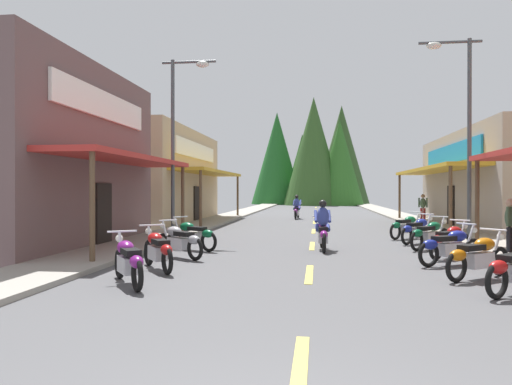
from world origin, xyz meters
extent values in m
cube|color=#4C4C4F|center=(0.00, 22.68, -0.05)|extent=(9.70, 75.35, 0.10)
cube|color=gray|center=(-5.88, 22.68, 0.06)|extent=(2.07, 75.35, 0.12)
cube|color=gray|center=(5.88, 22.68, 0.06)|extent=(2.07, 75.35, 0.12)
cube|color=#E0C64C|center=(0.00, 2.00, 0.01)|extent=(0.16, 2.40, 0.01)
cube|color=#E0C64C|center=(0.00, 7.85, 0.01)|extent=(0.16, 2.40, 0.01)
cube|color=#E0C64C|center=(0.00, 13.29, 0.01)|extent=(0.16, 2.40, 0.01)
cube|color=#E0C64C|center=(0.00, 19.13, 0.01)|extent=(0.16, 2.40, 0.01)
cube|color=#E0C64C|center=(0.00, 25.27, 0.01)|extent=(0.16, 2.40, 0.01)
cube|color=#E0C64C|center=(0.00, 30.55, 0.01)|extent=(0.16, 2.40, 0.01)
cube|color=#E0C64C|center=(0.00, 35.74, 0.01)|extent=(0.16, 2.40, 0.01)
cube|color=#E0C64C|center=(0.00, 42.66, 0.01)|extent=(0.16, 2.40, 0.01)
cube|color=#E0C64C|center=(0.00, 49.51, 0.01)|extent=(0.16, 2.40, 0.01)
cube|color=brown|center=(-10.11, 12.33, 3.01)|extent=(6.39, 9.35, 6.03)
cube|color=#B72D28|center=(-6.02, 12.33, 2.90)|extent=(1.80, 8.42, 0.16)
cylinder|color=brown|center=(-5.32, 8.32, 1.41)|extent=(0.14, 0.14, 2.82)
cylinder|color=brown|center=(-5.32, 16.34, 1.41)|extent=(0.14, 0.14, 2.82)
cube|color=white|center=(-6.86, 12.33, 4.70)|extent=(0.10, 6.55, 0.90)
cube|color=black|center=(-6.88, 12.33, 1.05)|extent=(0.08, 1.10, 2.10)
cube|color=tan|center=(-10.90, 24.71, 2.68)|extent=(7.96, 12.28, 5.36)
cube|color=gold|center=(-6.02, 24.71, 2.90)|extent=(1.80, 11.05, 0.16)
cylinder|color=brown|center=(-5.32, 19.39, 1.41)|extent=(0.14, 0.14, 2.82)
cylinder|color=brown|center=(-5.32, 30.04, 1.41)|extent=(0.14, 0.14, 2.82)
cube|color=white|center=(-6.86, 24.71, 4.18)|extent=(0.10, 8.59, 0.90)
cube|color=black|center=(-6.88, 24.71, 1.05)|extent=(0.08, 1.10, 2.10)
cylinder|color=brown|center=(5.32, 13.49, 1.41)|extent=(0.14, 0.14, 2.82)
cube|color=gold|center=(6.02, 22.55, 2.90)|extent=(1.80, 12.17, 0.16)
cylinder|color=brown|center=(5.32, 16.66, 1.41)|extent=(0.14, 0.14, 2.82)
cylinder|color=brown|center=(5.32, 28.43, 1.41)|extent=(0.14, 0.14, 2.82)
cube|color=#197FCC|center=(6.86, 22.55, 3.72)|extent=(0.10, 9.46, 0.90)
cube|color=black|center=(6.88, 22.55, 1.05)|extent=(0.08, 1.10, 2.10)
cylinder|color=#474C51|center=(-5.25, 14.73, 3.39)|extent=(0.14, 0.14, 6.78)
cylinder|color=#474C51|center=(-4.62, 14.73, 6.68)|extent=(2.06, 0.10, 0.10)
ellipsoid|color=silver|center=(-4.09, 14.73, 6.58)|extent=(0.50, 0.30, 0.24)
cylinder|color=#474C51|center=(5.25, 14.07, 3.49)|extent=(0.14, 0.14, 6.97)
cylinder|color=#474C51|center=(4.62, 14.07, 6.87)|extent=(2.06, 0.10, 0.10)
ellipsoid|color=silver|center=(4.09, 14.07, 6.77)|extent=(0.50, 0.30, 0.24)
torus|color=black|center=(3.22, 5.75, 0.32)|extent=(0.55, 0.49, 0.64)
ellipsoid|color=#A51414|center=(3.26, 5.78, 0.55)|extent=(0.49, 0.47, 0.24)
torus|color=black|center=(4.13, 8.18, 0.32)|extent=(0.56, 0.48, 0.64)
torus|color=black|center=(2.96, 7.23, 0.32)|extent=(0.56, 0.48, 0.64)
cube|color=silver|center=(3.55, 7.71, 0.40)|extent=(0.72, 0.66, 0.32)
ellipsoid|color=#BF660C|center=(3.70, 7.83, 0.72)|extent=(0.64, 0.60, 0.28)
cube|color=black|center=(3.35, 7.55, 0.68)|extent=(0.64, 0.60, 0.12)
ellipsoid|color=#BF660C|center=(3.00, 7.27, 0.55)|extent=(0.49, 0.46, 0.24)
cylinder|color=silver|center=(4.03, 8.10, 0.65)|extent=(0.33, 0.28, 0.71)
cylinder|color=silver|center=(3.93, 8.02, 1.02)|extent=(0.41, 0.49, 0.04)
sphere|color=white|center=(4.15, 8.20, 0.85)|extent=(0.16, 0.16, 0.16)
torus|color=black|center=(4.12, 9.96, 0.32)|extent=(0.60, 0.42, 0.64)
torus|color=black|center=(2.85, 9.16, 0.32)|extent=(0.60, 0.42, 0.64)
cube|color=silver|center=(3.48, 9.56, 0.40)|extent=(0.74, 0.61, 0.32)
ellipsoid|color=navy|center=(3.65, 9.67, 0.72)|extent=(0.64, 0.57, 0.28)
cube|color=black|center=(3.27, 9.43, 0.68)|extent=(0.66, 0.56, 0.12)
ellipsoid|color=navy|center=(2.89, 9.19, 0.55)|extent=(0.50, 0.44, 0.24)
cylinder|color=silver|center=(4.01, 9.89, 0.65)|extent=(0.35, 0.25, 0.71)
cylinder|color=silver|center=(3.91, 9.83, 1.02)|extent=(0.35, 0.53, 0.04)
sphere|color=white|center=(4.15, 9.98, 0.85)|extent=(0.16, 0.16, 0.16)
torus|color=black|center=(4.34, 11.48, 0.32)|extent=(0.51, 0.53, 0.64)
torus|color=black|center=(3.31, 10.39, 0.32)|extent=(0.51, 0.53, 0.64)
cube|color=silver|center=(3.83, 10.93, 0.40)|extent=(0.69, 0.70, 0.32)
ellipsoid|color=#A51414|center=(3.96, 11.08, 0.72)|extent=(0.62, 0.63, 0.28)
cube|color=black|center=(3.65, 10.75, 0.68)|extent=(0.62, 0.63, 0.12)
ellipsoid|color=#A51414|center=(3.34, 10.42, 0.55)|extent=(0.48, 0.48, 0.24)
cylinder|color=silver|center=(4.25, 11.38, 0.65)|extent=(0.30, 0.31, 0.71)
cylinder|color=silver|center=(4.17, 11.29, 1.02)|extent=(0.46, 0.44, 0.04)
sphere|color=white|center=(4.36, 11.50, 0.85)|extent=(0.16, 0.16, 0.16)
torus|color=black|center=(4.25, 13.36, 0.32)|extent=(0.52, 0.53, 0.64)
torus|color=black|center=(3.19, 12.30, 0.32)|extent=(0.52, 0.53, 0.64)
cube|color=silver|center=(3.72, 12.83, 0.40)|extent=(0.69, 0.69, 0.32)
ellipsoid|color=#0C5933|center=(3.86, 12.97, 0.72)|extent=(0.62, 0.62, 0.28)
cube|color=black|center=(3.54, 12.65, 0.68)|extent=(0.62, 0.62, 0.12)
ellipsoid|color=#0C5933|center=(3.23, 12.33, 0.55)|extent=(0.48, 0.48, 0.24)
cylinder|color=silver|center=(4.15, 13.27, 0.65)|extent=(0.30, 0.31, 0.71)
cylinder|color=silver|center=(4.07, 13.19, 1.02)|extent=(0.45, 0.45, 0.04)
sphere|color=white|center=(4.27, 13.39, 0.85)|extent=(0.16, 0.16, 0.16)
torus|color=black|center=(4.19, 15.06, 0.32)|extent=(0.50, 0.54, 0.64)
torus|color=black|center=(3.18, 13.95, 0.32)|extent=(0.50, 0.54, 0.64)
cube|color=silver|center=(3.68, 14.51, 0.40)|extent=(0.68, 0.71, 0.32)
ellipsoid|color=navy|center=(3.82, 14.66, 0.72)|extent=(0.61, 0.63, 0.28)
cube|color=black|center=(3.52, 14.32, 0.68)|extent=(0.61, 0.63, 0.12)
ellipsoid|color=navy|center=(3.22, 13.99, 0.55)|extent=(0.47, 0.49, 0.24)
cylinder|color=silver|center=(4.10, 14.97, 0.65)|extent=(0.29, 0.32, 0.71)
cylinder|color=silver|center=(4.02, 14.88, 1.02)|extent=(0.47, 0.43, 0.04)
sphere|color=white|center=(4.21, 15.09, 0.85)|extent=(0.16, 0.16, 0.16)
torus|color=black|center=(4.13, 16.71, 0.32)|extent=(0.52, 0.53, 0.64)
torus|color=black|center=(3.07, 15.65, 0.32)|extent=(0.52, 0.53, 0.64)
cube|color=silver|center=(3.60, 16.18, 0.40)|extent=(0.69, 0.70, 0.32)
ellipsoid|color=#0C5933|center=(3.74, 16.32, 0.72)|extent=(0.62, 0.62, 0.28)
cube|color=black|center=(3.42, 16.00, 0.68)|extent=(0.62, 0.62, 0.12)
ellipsoid|color=#0C5933|center=(3.11, 15.68, 0.55)|extent=(0.48, 0.48, 0.24)
cylinder|color=silver|center=(4.04, 16.62, 0.65)|extent=(0.30, 0.31, 0.71)
cylinder|color=silver|center=(3.95, 16.54, 1.02)|extent=(0.46, 0.45, 0.04)
sphere|color=white|center=(4.15, 16.74, 0.85)|extent=(0.16, 0.16, 0.16)
torus|color=black|center=(-3.96, 6.77, 0.32)|extent=(0.45, 0.58, 0.64)
torus|color=black|center=(-3.10, 5.54, 0.32)|extent=(0.45, 0.58, 0.64)
cube|color=silver|center=(-3.53, 6.16, 0.40)|extent=(0.63, 0.73, 0.32)
ellipsoid|color=#721972|center=(-3.64, 6.32, 0.72)|extent=(0.58, 0.64, 0.28)
cube|color=black|center=(-3.38, 5.95, 0.68)|extent=(0.57, 0.65, 0.12)
ellipsoid|color=#721972|center=(-3.12, 5.58, 0.55)|extent=(0.45, 0.50, 0.24)
cylinder|color=silver|center=(-3.88, 6.67, 0.65)|extent=(0.26, 0.34, 0.71)
cylinder|color=silver|center=(-3.81, 6.57, 1.02)|extent=(0.51, 0.38, 0.04)
sphere|color=white|center=(-3.97, 6.80, 0.85)|extent=(0.16, 0.16, 0.16)
torus|color=black|center=(-3.97, 8.57, 0.32)|extent=(0.45, 0.58, 0.64)
torus|color=black|center=(-3.10, 7.34, 0.32)|extent=(0.45, 0.58, 0.64)
cube|color=silver|center=(-3.54, 7.95, 0.40)|extent=(0.63, 0.73, 0.32)
ellipsoid|color=#A51414|center=(-3.65, 8.12, 0.72)|extent=(0.58, 0.64, 0.28)
cube|color=black|center=(-3.39, 7.75, 0.68)|extent=(0.57, 0.65, 0.12)
ellipsoid|color=#A51414|center=(-3.13, 7.38, 0.55)|extent=(0.45, 0.50, 0.24)
cylinder|color=silver|center=(-3.89, 8.46, 0.65)|extent=(0.26, 0.34, 0.71)
cylinder|color=silver|center=(-3.82, 8.36, 1.02)|extent=(0.51, 0.38, 0.04)
sphere|color=white|center=(-3.98, 8.59, 0.85)|extent=(0.16, 0.16, 0.16)
torus|color=black|center=(-4.21, 10.43, 0.32)|extent=(0.56, 0.47, 0.64)
torus|color=black|center=(-3.04, 9.51, 0.32)|extent=(0.56, 0.47, 0.64)
cube|color=silver|center=(-3.62, 9.97, 0.40)|extent=(0.72, 0.65, 0.32)
ellipsoid|color=#99999E|center=(-3.78, 10.09, 0.72)|extent=(0.64, 0.60, 0.28)
cube|color=black|center=(-3.43, 9.81, 0.68)|extent=(0.64, 0.59, 0.12)
ellipsoid|color=#99999E|center=(-3.07, 9.54, 0.55)|extent=(0.49, 0.46, 0.24)
cylinder|color=silver|center=(-4.11, 10.35, 0.65)|extent=(0.33, 0.28, 0.71)
cylinder|color=silver|center=(-4.02, 10.28, 1.02)|extent=(0.40, 0.50, 0.04)
sphere|color=white|center=(-4.24, 10.45, 0.85)|extent=(0.16, 0.16, 0.16)
torus|color=black|center=(-4.36, 12.09, 0.32)|extent=(0.60, 0.42, 0.64)
torus|color=black|center=(-3.08, 11.32, 0.32)|extent=(0.60, 0.42, 0.64)
cube|color=silver|center=(-3.72, 11.71, 0.40)|extent=(0.74, 0.60, 0.32)
ellipsoid|color=#0C5933|center=(-3.89, 11.81, 0.72)|extent=(0.64, 0.56, 0.28)
cube|color=black|center=(-3.51, 11.58, 0.68)|extent=(0.66, 0.55, 0.12)
ellipsoid|color=#0C5933|center=(-3.12, 11.35, 0.55)|extent=(0.50, 0.43, 0.24)
cylinder|color=silver|center=(-4.25, 12.03, 0.65)|extent=(0.35, 0.24, 0.71)
cylinder|color=silver|center=(-4.15, 11.97, 1.02)|extent=(0.34, 0.53, 0.04)
sphere|color=white|center=(-4.39, 12.11, 0.85)|extent=(0.16, 0.16, 0.16)
torus|color=black|center=(0.31, 12.98, 0.32)|extent=(0.12, 0.64, 0.64)
torus|color=black|center=(0.37, 11.48, 0.32)|extent=(0.12, 0.64, 0.64)
cube|color=silver|center=(0.34, 12.23, 0.40)|extent=(0.31, 0.71, 0.32)
ellipsoid|color=#721972|center=(0.33, 12.43, 0.72)|extent=(0.34, 0.57, 0.28)
cube|color=black|center=(0.35, 11.98, 0.68)|extent=(0.30, 0.61, 0.12)
ellipsoid|color=#721972|center=(0.37, 11.53, 0.55)|extent=(0.26, 0.45, 0.24)
cylinder|color=silver|center=(0.32, 12.85, 0.65)|extent=(0.07, 0.37, 0.71)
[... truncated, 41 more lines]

